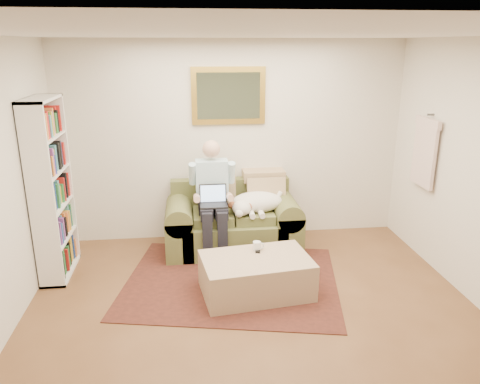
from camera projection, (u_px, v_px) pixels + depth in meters
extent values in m
cube|color=brown|center=(261.00, 342.00, 4.15)|extent=(4.50, 5.00, 0.01)
cube|color=white|center=(267.00, 34.00, 3.36)|extent=(4.50, 5.00, 0.01)
cube|color=silver|center=(232.00, 142.00, 6.12)|extent=(4.50, 0.01, 2.60)
cube|color=#311813|center=(231.00, 281.00, 5.22)|extent=(2.64, 2.28, 0.01)
cube|color=brown|center=(233.00, 234.00, 5.98)|extent=(1.28, 0.82, 0.42)
cube|color=brown|center=(230.00, 194.00, 6.19)|extent=(1.55, 0.18, 0.43)
cube|color=brown|center=(180.00, 233.00, 5.89)|extent=(0.34, 0.82, 0.85)
cube|color=brown|center=(285.00, 228.00, 6.04)|extent=(0.34, 0.82, 0.85)
cube|color=brown|center=(213.00, 216.00, 5.82)|extent=(0.49, 0.55, 0.12)
cube|color=brown|center=(253.00, 215.00, 5.88)|extent=(0.49, 0.55, 0.12)
cube|color=black|center=(214.00, 205.00, 5.58)|extent=(0.33, 0.23, 0.02)
cube|color=black|center=(213.00, 193.00, 5.66)|extent=(0.33, 0.06, 0.23)
cube|color=#99BFF2|center=(213.00, 193.00, 5.65)|extent=(0.30, 0.05, 0.19)
cube|color=tan|center=(256.00, 276.00, 4.91)|extent=(1.20, 0.85, 0.41)
cylinder|color=white|center=(257.00, 246.00, 5.02)|extent=(0.08, 0.08, 0.10)
cube|color=black|center=(258.00, 250.00, 5.03)|extent=(0.08, 0.16, 0.02)
cube|color=gold|center=(228.00, 96.00, 5.91)|extent=(0.94, 0.04, 0.72)
cube|color=gray|center=(229.00, 96.00, 5.89)|extent=(0.80, 0.01, 0.58)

